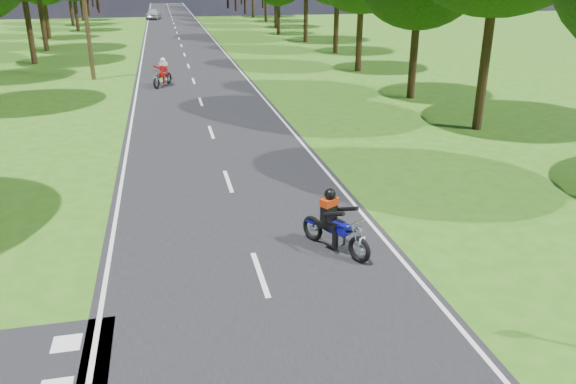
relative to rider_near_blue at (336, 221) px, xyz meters
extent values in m
plane|color=#2C5F15|center=(-1.93, -2.73, -0.78)|extent=(160.00, 160.00, 0.00)
cube|color=black|center=(-1.93, 47.27, -0.77)|extent=(7.00, 140.00, 0.02)
cube|color=silver|center=(-1.93, -0.73, -0.76)|extent=(0.12, 2.00, 0.01)
cube|color=silver|center=(-1.93, 5.27, -0.76)|extent=(0.12, 2.00, 0.01)
cube|color=silver|center=(-1.93, 11.27, -0.76)|extent=(0.12, 2.00, 0.01)
cube|color=silver|center=(-1.93, 17.27, -0.76)|extent=(0.12, 2.00, 0.01)
cube|color=silver|center=(-1.93, 23.27, -0.76)|extent=(0.12, 2.00, 0.01)
cube|color=silver|center=(-1.93, 29.27, -0.76)|extent=(0.12, 2.00, 0.01)
cube|color=silver|center=(-1.93, 35.27, -0.76)|extent=(0.12, 2.00, 0.01)
cube|color=silver|center=(-1.93, 41.27, -0.76)|extent=(0.12, 2.00, 0.01)
cube|color=silver|center=(-1.93, 47.27, -0.76)|extent=(0.12, 2.00, 0.01)
cube|color=silver|center=(-1.93, 53.27, -0.76)|extent=(0.12, 2.00, 0.01)
cube|color=silver|center=(-1.93, 59.27, -0.76)|extent=(0.12, 2.00, 0.01)
cube|color=silver|center=(-1.93, 65.27, -0.76)|extent=(0.12, 2.00, 0.01)
cube|color=silver|center=(-1.93, 71.27, -0.76)|extent=(0.12, 2.00, 0.01)
cube|color=silver|center=(-1.93, 77.27, -0.76)|extent=(0.12, 2.00, 0.01)
cube|color=silver|center=(-1.93, 83.27, -0.76)|extent=(0.12, 2.00, 0.01)
cube|color=silver|center=(-1.93, 89.27, -0.76)|extent=(0.12, 2.00, 0.01)
cube|color=silver|center=(-1.93, 95.27, -0.76)|extent=(0.12, 2.00, 0.01)
cube|color=silver|center=(-1.93, 101.27, -0.76)|extent=(0.12, 2.00, 0.01)
cube|color=silver|center=(-1.93, 107.27, -0.76)|extent=(0.12, 2.00, 0.01)
cube|color=silver|center=(-1.93, 113.27, -0.76)|extent=(0.12, 2.00, 0.01)
cube|color=silver|center=(-5.23, 47.27, -0.76)|extent=(0.10, 140.00, 0.01)
cube|color=silver|center=(1.37, 47.27, -0.76)|extent=(0.10, 140.00, 0.01)
cube|color=silver|center=(-5.73, -2.43, -0.76)|extent=(0.50, 0.50, 0.01)
cylinder|color=black|center=(-12.75, 32.87, 1.38)|extent=(0.40, 0.40, 4.32)
cylinder|color=black|center=(-13.18, 40.36, 1.42)|extent=(0.40, 0.40, 4.40)
cylinder|color=black|center=(-14.54, 50.05, 0.82)|extent=(0.40, 0.40, 3.20)
cylinder|color=black|center=(-12.68, 57.42, 0.83)|extent=(0.40, 0.40, 3.22)
cylinder|color=black|center=(-14.22, 65.18, 1.02)|extent=(0.40, 0.40, 3.61)
cylinder|color=black|center=(-13.87, 73.01, 0.55)|extent=(0.40, 0.40, 2.67)
cylinder|color=black|center=(-14.10, 82.17, 0.76)|extent=(0.40, 0.40, 3.09)
cylinder|color=black|center=(9.14, 9.47, 1.50)|extent=(0.40, 0.40, 4.56)
cylinder|color=black|center=(9.00, 15.96, 0.97)|extent=(0.40, 0.40, 3.49)
cylinder|color=black|center=(9.14, 24.85, 1.06)|extent=(0.40, 0.40, 3.69)
cylinder|color=black|center=(10.24, 33.68, 1.09)|extent=(0.40, 0.40, 3.74)
cylinder|color=black|center=(9.79, 41.99, 1.54)|extent=(0.40, 0.40, 4.64)
cylinder|color=black|center=(8.62, 49.19, 0.67)|extent=(0.40, 0.40, 2.91)
cylinder|color=black|center=(9.84, 56.67, 1.16)|extent=(0.40, 0.40, 3.88)
cylinder|color=black|center=(10.17, 65.14, 1.31)|extent=(0.40, 0.40, 4.18)
cylinder|color=black|center=(9.87, 74.10, 1.53)|extent=(0.40, 0.40, 4.63)
cylinder|color=black|center=(9.76, 81.38, 0.90)|extent=(0.40, 0.40, 3.36)
cylinder|color=black|center=(-17.93, 92.27, 0.98)|extent=(0.40, 0.40, 3.52)
cylinder|color=#382616|center=(-7.93, 25.27, 3.22)|extent=(0.26, 0.26, 8.00)
imported|color=silver|center=(-4.43, 73.13, -0.04)|extent=(2.41, 4.48, 1.45)
camera|label=1|loc=(-3.64, -11.42, 5.42)|focal=35.00mm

